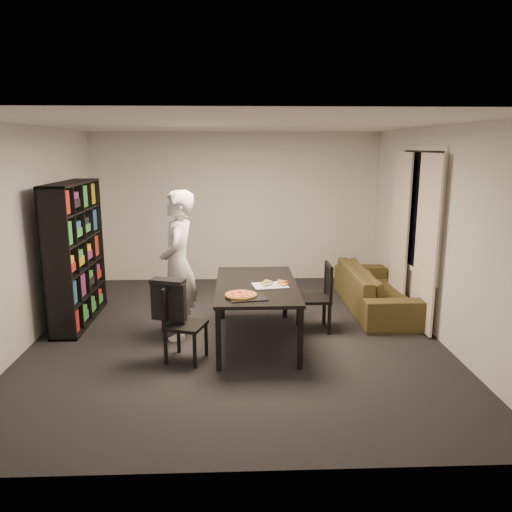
{
  "coord_description": "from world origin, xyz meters",
  "views": [
    {
      "loc": [
        -0.0,
        -6.01,
        2.35
      ],
      "look_at": [
        0.24,
        -0.1,
        1.05
      ],
      "focal_mm": 35.0,
      "sensor_mm": 36.0,
      "label": 1
    }
  ],
  "objects_px": {
    "chair_left": "(179,318)",
    "pepperoni_pizza": "(241,295)",
    "baking_tray": "(247,297)",
    "bookshelf": "(76,254)",
    "dining_table": "(256,289)",
    "sofa": "(376,289)",
    "chair_right": "(320,292)",
    "person": "(178,265)"
  },
  "relations": [
    {
      "from": "chair_left",
      "to": "pepperoni_pizza",
      "type": "distance_m",
      "value": 0.74
    },
    {
      "from": "baking_tray",
      "to": "bookshelf",
      "type": "bearing_deg",
      "value": 148.91
    },
    {
      "from": "dining_table",
      "to": "chair_left",
      "type": "xyz_separation_m",
      "value": [
        -0.89,
        -0.52,
        -0.17
      ]
    },
    {
      "from": "bookshelf",
      "to": "sofa",
      "type": "height_order",
      "value": "bookshelf"
    },
    {
      "from": "sofa",
      "to": "dining_table",
      "type": "bearing_deg",
      "value": 122.17
    },
    {
      "from": "dining_table",
      "to": "baking_tray",
      "type": "bearing_deg",
      "value": -102.04
    },
    {
      "from": "chair_left",
      "to": "chair_right",
      "type": "xyz_separation_m",
      "value": [
        1.73,
        0.86,
        0.02
      ]
    },
    {
      "from": "chair_right",
      "to": "sofa",
      "type": "distance_m",
      "value": 1.27
    },
    {
      "from": "chair_right",
      "to": "baking_tray",
      "type": "xyz_separation_m",
      "value": [
        -0.96,
        -0.91,
        0.23
      ]
    },
    {
      "from": "baking_tray",
      "to": "sofa",
      "type": "height_order",
      "value": "baking_tray"
    },
    {
      "from": "baking_tray",
      "to": "chair_right",
      "type": "bearing_deg",
      "value": 43.3
    },
    {
      "from": "bookshelf",
      "to": "chair_left",
      "type": "distance_m",
      "value": 2.05
    },
    {
      "from": "dining_table",
      "to": "chair_right",
      "type": "height_order",
      "value": "chair_right"
    },
    {
      "from": "person",
      "to": "pepperoni_pizza",
      "type": "height_order",
      "value": "person"
    },
    {
      "from": "bookshelf",
      "to": "dining_table",
      "type": "bearing_deg",
      "value": -18.57
    },
    {
      "from": "chair_left",
      "to": "chair_right",
      "type": "relative_size",
      "value": 0.97
    },
    {
      "from": "dining_table",
      "to": "baking_tray",
      "type": "xyz_separation_m",
      "value": [
        -0.12,
        -0.57,
        0.07
      ]
    },
    {
      "from": "sofa",
      "to": "person",
      "type": "bearing_deg",
      "value": 109.09
    },
    {
      "from": "dining_table",
      "to": "chair_right",
      "type": "distance_m",
      "value": 0.92
    },
    {
      "from": "dining_table",
      "to": "person",
      "type": "height_order",
      "value": "person"
    },
    {
      "from": "chair_right",
      "to": "person",
      "type": "xyz_separation_m",
      "value": [
        -1.8,
        -0.16,
        0.42
      ]
    },
    {
      "from": "chair_right",
      "to": "sofa",
      "type": "bearing_deg",
      "value": 128.76
    },
    {
      "from": "person",
      "to": "baking_tray",
      "type": "xyz_separation_m",
      "value": [
        0.83,
        -0.75,
        -0.19
      ]
    },
    {
      "from": "person",
      "to": "sofa",
      "type": "bearing_deg",
      "value": 109.49
    },
    {
      "from": "chair_right",
      "to": "person",
      "type": "bearing_deg",
      "value": -85.61
    },
    {
      "from": "chair_right",
      "to": "chair_left",
      "type": "bearing_deg",
      "value": -64.29
    },
    {
      "from": "person",
      "to": "chair_left",
      "type": "bearing_deg",
      "value": 6.06
    },
    {
      "from": "dining_table",
      "to": "sofa",
      "type": "distance_m",
      "value": 2.16
    },
    {
      "from": "baking_tray",
      "to": "dining_table",
      "type": "bearing_deg",
      "value": 77.96
    },
    {
      "from": "person",
      "to": "sofa",
      "type": "xyz_separation_m",
      "value": [
        2.76,
        0.96,
        -0.61
      ]
    },
    {
      "from": "bookshelf",
      "to": "sofa",
      "type": "xyz_separation_m",
      "value": [
        4.2,
        0.33,
        -0.64
      ]
    },
    {
      "from": "baking_tray",
      "to": "pepperoni_pizza",
      "type": "height_order",
      "value": "pepperoni_pizza"
    },
    {
      "from": "dining_table",
      "to": "bookshelf",
      "type": "bearing_deg",
      "value": 161.43
    },
    {
      "from": "baking_tray",
      "to": "chair_left",
      "type": "bearing_deg",
      "value": 176.36
    },
    {
      "from": "baking_tray",
      "to": "person",
      "type": "bearing_deg",
      "value": 138.15
    },
    {
      "from": "dining_table",
      "to": "person",
      "type": "bearing_deg",
      "value": 169.24
    },
    {
      "from": "dining_table",
      "to": "pepperoni_pizza",
      "type": "relative_size",
      "value": 4.99
    },
    {
      "from": "chair_left",
      "to": "sofa",
      "type": "relative_size",
      "value": 0.41
    },
    {
      "from": "chair_right",
      "to": "person",
      "type": "relative_size",
      "value": 0.48
    },
    {
      "from": "chair_right",
      "to": "baking_tray",
      "type": "distance_m",
      "value": 1.34
    },
    {
      "from": "bookshelf",
      "to": "baking_tray",
      "type": "bearing_deg",
      "value": -31.09
    },
    {
      "from": "chair_right",
      "to": "baking_tray",
      "type": "bearing_deg",
      "value": -47.42
    }
  ]
}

